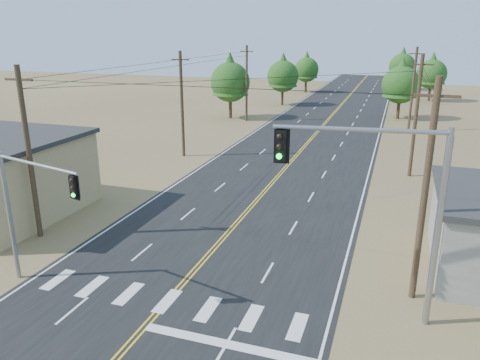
% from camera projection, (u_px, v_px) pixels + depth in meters
% --- Properties ---
extents(road, '(15.00, 200.00, 0.02)m').
position_uv_depth(road, '(283.00, 171.00, 41.02)').
color(road, black).
rests_on(road, ground).
extents(utility_pole_left_near, '(1.80, 0.30, 10.00)m').
position_uv_depth(utility_pole_left_near, '(29.00, 153.00, 26.44)').
color(utility_pole_left_near, '#4C3826').
rests_on(utility_pole_left_near, ground).
extents(utility_pole_left_mid, '(1.80, 0.30, 10.00)m').
position_uv_depth(utility_pole_left_mid, '(182.00, 104.00, 44.49)').
color(utility_pole_left_mid, '#4C3826').
rests_on(utility_pole_left_mid, ground).
extents(utility_pole_left_far, '(1.80, 0.30, 10.00)m').
position_uv_depth(utility_pole_left_far, '(247.00, 83.00, 62.54)').
color(utility_pole_left_far, '#4C3826').
rests_on(utility_pole_left_far, ground).
extents(utility_pole_right_near, '(1.80, 0.30, 10.00)m').
position_uv_depth(utility_pole_right_near, '(425.00, 192.00, 20.02)').
color(utility_pole_right_near, '#4C3826').
rests_on(utility_pole_right_near, ground).
extents(utility_pole_right_mid, '(1.80, 0.30, 10.00)m').
position_uv_depth(utility_pole_right_mid, '(416.00, 116.00, 38.07)').
color(utility_pole_right_mid, '#4C3826').
rests_on(utility_pole_right_mid, ground).
extents(utility_pole_right_far, '(1.80, 0.30, 10.00)m').
position_uv_depth(utility_pole_right_far, '(413.00, 89.00, 56.12)').
color(utility_pole_right_far, '#4C3826').
rests_on(utility_pole_right_far, ground).
extents(signal_mast_left, '(5.32, 1.59, 6.43)m').
position_uv_depth(signal_mast_left, '(26.00, 201.00, 21.14)').
color(signal_mast_left, gray).
rests_on(signal_mast_left, ground).
extents(signal_mast_right, '(6.67, 1.32, 8.34)m').
position_uv_depth(signal_mast_right, '(391.00, 194.00, 18.24)').
color(signal_mast_right, gray).
rests_on(signal_mast_right, ground).
extents(tree_left_near, '(5.46, 5.46, 9.11)m').
position_uv_depth(tree_left_near, '(230.00, 78.00, 64.45)').
color(tree_left_near, '#3F2D1E').
rests_on(tree_left_near, ground).
extents(tree_left_mid, '(5.12, 5.12, 8.54)m').
position_uv_depth(tree_left_mid, '(283.00, 73.00, 76.27)').
color(tree_left_mid, '#3F2D1E').
rests_on(tree_left_mid, ground).
extents(tree_left_far, '(4.84, 4.84, 8.07)m').
position_uv_depth(tree_left_far, '(306.00, 67.00, 92.81)').
color(tree_left_far, '#3F2D1E').
rests_on(tree_left_far, ground).
extents(tree_right_near, '(5.11, 5.11, 8.52)m').
position_uv_depth(tree_right_near, '(401.00, 81.00, 64.11)').
color(tree_right_near, '#3F2D1E').
rests_on(tree_right_near, ground).
extents(tree_right_mid, '(5.05, 5.05, 8.42)m').
position_uv_depth(tree_right_mid, '(432.00, 71.00, 80.84)').
color(tree_right_mid, '#3F2D1E').
rests_on(tree_right_mid, ground).
extents(tree_right_far, '(5.26, 5.26, 8.77)m').
position_uv_depth(tree_right_far, '(402.00, 64.00, 96.60)').
color(tree_right_far, '#3F2D1E').
rests_on(tree_right_far, ground).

